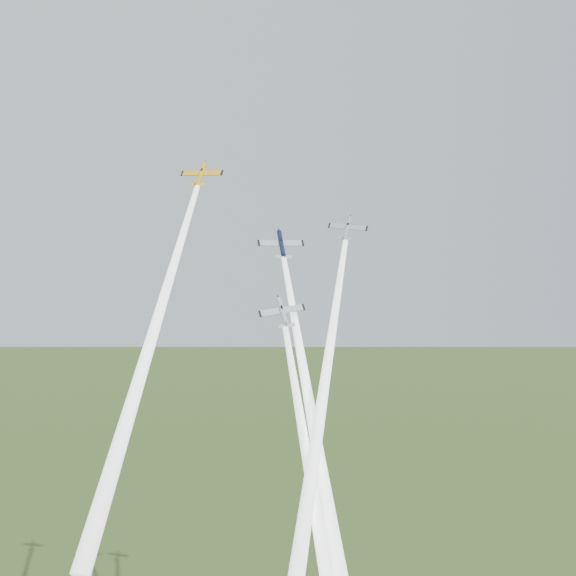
{
  "coord_description": "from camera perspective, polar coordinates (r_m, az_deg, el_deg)",
  "views": [
    {
      "loc": [
        -15.3,
        -127.7,
        93.43
      ],
      "look_at": [
        0.0,
        -6.0,
        92.0
      ],
      "focal_mm": 45.0,
      "sensor_mm": 36.0,
      "label": 1
    }
  ],
  "objects": [
    {
      "name": "plane_yellow",
      "position": [
        129.22,
        -6.89,
        8.91
      ],
      "size": [
        9.17,
        7.93,
        6.66
      ],
      "primitive_type": null,
      "rotation": [
        0.86,
        0.02,
        -0.32
      ],
      "color": "#EDAA14"
    },
    {
      "name": "plane_silver_low",
      "position": [
        118.36,
        -0.41,
        -1.94
      ],
      "size": [
        8.94,
        6.49,
        7.68
      ],
      "primitive_type": null,
      "rotation": [
        0.86,
        -0.14,
        0.09
      ],
      "color": "silver"
    },
    {
      "name": "plane_silver_right",
      "position": [
        128.93,
        4.71,
        4.73
      ],
      "size": [
        8.98,
        7.43,
        6.76
      ],
      "primitive_type": null,
      "rotation": [
        0.86,
        0.1,
        -0.37
      ],
      "color": "#A9B1B7"
    },
    {
      "name": "smoke_trail_navy",
      "position": [
        110.2,
        1.96,
        -10.51
      ],
      "size": [
        6.16,
        45.21,
        52.17
      ],
      "primitive_type": null,
      "rotation": [
        -0.71,
        0.0,
        0.08
      ],
      "color": "white"
    },
    {
      "name": "smoke_trail_yellow",
      "position": [
        106.08,
        -10.82,
        -4.22
      ],
      "size": [
        16.39,
        43.38,
        51.84
      ],
      "primitive_type": null,
      "rotation": [
        -0.71,
        0.0,
        -0.32
      ],
      "color": "white"
    },
    {
      "name": "plane_navy",
      "position": [
        131.42,
        -0.52,
        3.44
      ],
      "size": [
        9.14,
        7.25,
        7.4
      ],
      "primitive_type": null,
      "rotation": [
        0.86,
        -0.01,
        0.08
      ],
      "color": "#0D1A3B"
    },
    {
      "name": "smoke_trail_silver_right",
      "position": [
        106.03,
        2.52,
        -10.15
      ],
      "size": [
        19.3,
        45.1,
        54.77
      ],
      "primitive_type": null,
      "rotation": [
        -0.71,
        0.0,
        -0.37
      ],
      "color": "white"
    },
    {
      "name": "smoke_trail_silver_low",
      "position": [
        101.41,
        2.28,
        -17.5
      ],
      "size": [
        6.07,
        42.65,
        49.18
      ],
      "primitive_type": null,
      "rotation": [
        -0.71,
        0.0,
        0.09
      ],
      "color": "white"
    }
  ]
}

